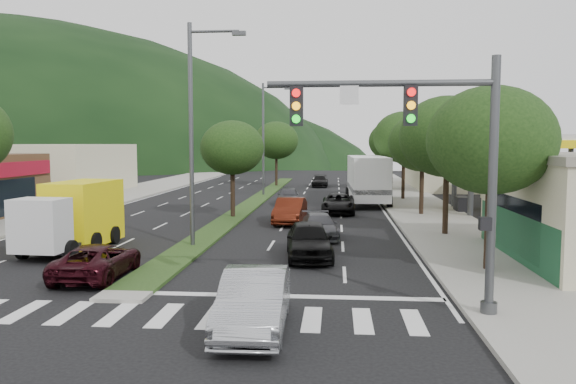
# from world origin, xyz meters

# --- Properties ---
(ground) EXTENTS (160.00, 160.00, 0.00)m
(ground) POSITION_xyz_m (0.00, 0.00, 0.00)
(ground) COLOR black
(ground) RESTS_ON ground
(sidewalk_right) EXTENTS (5.00, 90.00, 0.15)m
(sidewalk_right) POSITION_xyz_m (12.50, 25.00, 0.07)
(sidewalk_right) COLOR gray
(sidewalk_right) RESTS_ON ground
(sidewalk_left) EXTENTS (6.00, 90.00, 0.15)m
(sidewalk_left) POSITION_xyz_m (-13.00, 25.00, 0.07)
(sidewalk_left) COLOR gray
(sidewalk_left) RESTS_ON ground
(median) EXTENTS (1.60, 56.00, 0.12)m
(median) POSITION_xyz_m (0.00, 28.00, 0.06)
(median) COLOR #1B3212
(median) RESTS_ON ground
(crosswalk) EXTENTS (19.00, 2.20, 0.01)m
(crosswalk) POSITION_xyz_m (0.00, -2.00, 0.01)
(crosswalk) COLOR silver
(crosswalk) RESTS_ON ground
(traffic_signal) EXTENTS (6.12, 0.40, 7.00)m
(traffic_signal) POSITION_xyz_m (9.03, -1.54, 4.65)
(traffic_signal) COLOR #47494C
(traffic_signal) RESTS_ON ground
(gas_canopy) EXTENTS (12.20, 8.20, 5.25)m
(gas_canopy) POSITION_xyz_m (19.00, 22.00, 4.65)
(gas_canopy) COLOR silver
(gas_canopy) RESTS_ON ground
(bldg_left_far) EXTENTS (9.00, 14.00, 4.60)m
(bldg_left_far) POSITION_xyz_m (-19.00, 34.00, 2.30)
(bldg_left_far) COLOR beige
(bldg_left_far) RESTS_ON ground
(bldg_right_far) EXTENTS (10.00, 16.00, 5.20)m
(bldg_right_far) POSITION_xyz_m (19.50, 44.00, 2.60)
(bldg_right_far) COLOR beige
(bldg_right_far) RESTS_ON ground
(tree_r_a) EXTENTS (4.60, 4.60, 6.63)m
(tree_r_a) POSITION_xyz_m (12.00, 4.00, 4.82)
(tree_r_a) COLOR black
(tree_r_a) RESTS_ON sidewalk_right
(tree_r_b) EXTENTS (4.80, 4.80, 6.94)m
(tree_r_b) POSITION_xyz_m (12.00, 12.00, 5.04)
(tree_r_b) COLOR black
(tree_r_b) RESTS_ON sidewalk_right
(tree_r_c) EXTENTS (4.40, 4.40, 6.48)m
(tree_r_c) POSITION_xyz_m (12.00, 20.00, 4.75)
(tree_r_c) COLOR black
(tree_r_c) RESTS_ON sidewalk_right
(tree_r_d) EXTENTS (5.00, 5.00, 7.17)m
(tree_r_d) POSITION_xyz_m (12.00, 30.00, 5.18)
(tree_r_d) COLOR black
(tree_r_d) RESTS_ON sidewalk_right
(tree_r_e) EXTENTS (4.60, 4.60, 6.71)m
(tree_r_e) POSITION_xyz_m (12.00, 40.00, 4.89)
(tree_r_e) COLOR black
(tree_r_e) RESTS_ON sidewalk_right
(tree_med_near) EXTENTS (4.00, 4.00, 6.02)m
(tree_med_near) POSITION_xyz_m (0.00, 18.00, 4.43)
(tree_med_near) COLOR black
(tree_med_near) RESTS_ON median
(tree_med_far) EXTENTS (4.80, 4.80, 6.94)m
(tree_med_far) POSITION_xyz_m (0.00, 44.00, 5.01)
(tree_med_far) COLOR black
(tree_med_far) RESTS_ON median
(streetlight_near) EXTENTS (2.60, 0.25, 10.00)m
(streetlight_near) POSITION_xyz_m (0.21, 8.00, 5.58)
(streetlight_near) COLOR #47494C
(streetlight_near) RESTS_ON ground
(streetlight_mid) EXTENTS (2.60, 0.25, 10.00)m
(streetlight_mid) POSITION_xyz_m (0.21, 33.00, 5.58)
(streetlight_mid) COLOR #47494C
(streetlight_mid) RESTS_ON ground
(sedan_silver) EXTENTS (1.74, 4.63, 1.51)m
(sedan_silver) POSITION_xyz_m (4.43, -3.00, 0.75)
(sedan_silver) COLOR #A4A6AB
(sedan_silver) RESTS_ON ground
(suv_maroon) EXTENTS (2.13, 4.44, 1.22)m
(suv_maroon) POSITION_xyz_m (-1.84, 2.00, 0.61)
(suv_maroon) COLOR black
(suv_maroon) RESTS_ON ground
(car_queue_a) EXTENTS (2.25, 4.64, 1.53)m
(car_queue_a) POSITION_xyz_m (5.38, 5.97, 0.76)
(car_queue_a) COLOR black
(car_queue_a) RESTS_ON ground
(car_queue_b) EXTENTS (2.24, 4.33, 1.20)m
(car_queue_b) POSITION_xyz_m (5.65, 10.97, 0.60)
(car_queue_b) COLOR #46464A
(car_queue_b) RESTS_ON ground
(car_queue_c) EXTENTS (1.80, 4.62, 1.50)m
(car_queue_c) POSITION_xyz_m (3.80, 15.97, 0.75)
(car_queue_c) COLOR #511A0D
(car_queue_c) RESTS_ON ground
(car_queue_d) EXTENTS (2.23, 4.74, 1.31)m
(car_queue_d) POSITION_xyz_m (6.65, 20.97, 0.65)
(car_queue_d) COLOR black
(car_queue_d) RESTS_ON ground
(car_queue_e) EXTENTS (1.85, 4.06, 1.35)m
(car_queue_e) POSITION_xyz_m (2.84, 25.97, 0.67)
(car_queue_e) COLOR #424247
(car_queue_e) RESTS_ON ground
(car_queue_f) EXTENTS (1.73, 4.21, 1.22)m
(car_queue_f) POSITION_xyz_m (4.76, 43.86, 0.61)
(car_queue_f) COLOR black
(car_queue_f) RESTS_ON ground
(box_truck) EXTENTS (2.69, 6.19, 2.99)m
(box_truck) POSITION_xyz_m (-5.05, 7.08, 1.41)
(box_truck) COLOR silver
(box_truck) RESTS_ON ground
(motorhome) EXTENTS (3.24, 9.66, 3.68)m
(motorhome) POSITION_xyz_m (8.92, 27.35, 1.96)
(motorhome) COLOR white
(motorhome) RESTS_ON ground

